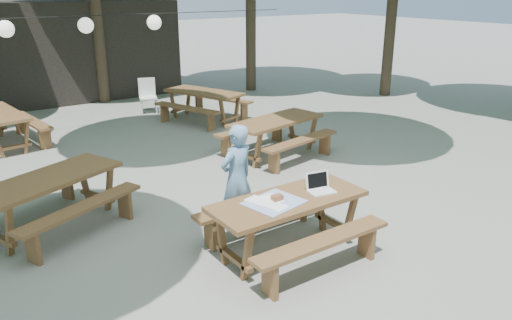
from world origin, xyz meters
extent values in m
plane|color=slate|center=(0.00, 0.00, 0.00)|extent=(80.00, 80.00, 0.00)
cube|color=black|center=(0.50, 10.50, 1.40)|extent=(6.00, 3.00, 2.80)
cube|color=#4E361B|center=(0.01, -0.92, 0.72)|extent=(2.00, 0.80, 0.06)
cube|color=#4E361B|center=(0.01, -1.57, 0.45)|extent=(1.90, 0.28, 0.05)
cube|color=#4E361B|center=(0.01, -0.27, 0.45)|extent=(1.90, 0.28, 0.05)
cube|color=#4E361B|center=(0.01, -0.92, 0.34)|extent=(1.70, 0.70, 0.69)
cube|color=#4E361B|center=(-2.26, 1.53, 0.72)|extent=(2.15, 1.51, 0.06)
cube|color=#4E361B|center=(-2.01, 0.93, 0.45)|extent=(1.86, 0.99, 0.05)
cube|color=#4E361B|center=(-2.52, 2.13, 0.45)|extent=(1.86, 0.99, 0.05)
cube|color=#4E361B|center=(-2.26, 1.53, 0.34)|extent=(1.84, 1.30, 0.69)
cube|color=#4E361B|center=(2.19, 2.24, 0.72)|extent=(2.11, 1.15, 0.06)
cube|color=#4E361B|center=(2.31, 1.60, 0.45)|extent=(1.92, 0.63, 0.05)
cube|color=#4E361B|center=(2.07, 2.88, 0.45)|extent=(1.92, 0.63, 0.05)
cube|color=#4E361B|center=(2.19, 2.24, 0.34)|extent=(1.80, 1.00, 0.69)
cube|color=#4E361B|center=(-1.58, 6.08, 0.45)|extent=(0.51, 1.92, 0.05)
cube|color=#4E361B|center=(-2.23, 6.00, 0.34)|extent=(0.90, 1.77, 0.69)
cube|color=#4E361B|center=(2.36, 5.44, 0.72)|extent=(1.45, 2.15, 0.06)
cube|color=#4E361B|center=(2.97, 5.67, 0.45)|extent=(0.93, 1.88, 0.05)
cube|color=#4E361B|center=(1.75, 5.21, 0.45)|extent=(0.93, 1.88, 0.05)
cube|color=#4E361B|center=(2.36, 5.44, 0.34)|extent=(1.25, 1.84, 0.69)
imported|color=#6791BB|center=(-0.15, 0.02, 0.75)|extent=(0.61, 0.47, 1.51)
cube|color=silver|center=(1.53, 7.01, 0.40)|extent=(0.55, 0.55, 0.04)
cube|color=silver|center=(1.59, 7.20, 0.66)|extent=(0.43, 0.17, 0.48)
cube|color=silver|center=(1.53, 7.01, 0.19)|extent=(0.53, 0.53, 0.38)
cube|color=white|center=(0.48, -1.00, 0.76)|extent=(0.37, 0.29, 0.02)
cube|color=white|center=(0.50, -0.89, 0.88)|extent=(0.34, 0.12, 0.23)
cube|color=black|center=(0.50, -0.90, 0.88)|extent=(0.28, 0.09, 0.19)
cube|color=#3561B7|center=(-0.21, -0.92, 0.75)|extent=(0.75, 0.67, 0.01)
cube|color=white|center=(-0.26, -1.00, 0.76)|extent=(0.27, 0.34, 0.00)
cube|color=white|center=(-0.18, -0.83, 0.76)|extent=(0.23, 0.31, 0.00)
cube|color=white|center=(-0.35, -0.78, 0.76)|extent=(0.28, 0.34, 0.00)
cube|color=brown|center=(-0.15, -0.90, 0.80)|extent=(0.13, 0.09, 0.06)
cylinder|color=black|center=(0.50, 6.00, 2.60)|extent=(9.00, 0.02, 0.02)
sphere|color=white|center=(-1.80, 6.00, 2.40)|extent=(0.34, 0.34, 0.34)
sphere|color=white|center=(-0.20, 6.00, 2.40)|extent=(0.34, 0.34, 0.34)
sphere|color=white|center=(1.40, 6.00, 2.40)|extent=(0.34, 0.34, 0.34)
cylinder|color=#2D2319|center=(1.00, 9.00, 2.42)|extent=(0.32, 0.32, 4.84)
cylinder|color=#2D2319|center=(5.50, 8.00, 2.67)|extent=(0.32, 0.32, 5.34)
cylinder|color=#2D2319|center=(8.50, 5.00, 2.31)|extent=(0.32, 0.32, 4.62)
camera|label=1|loc=(-3.53, -5.33, 3.24)|focal=35.00mm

